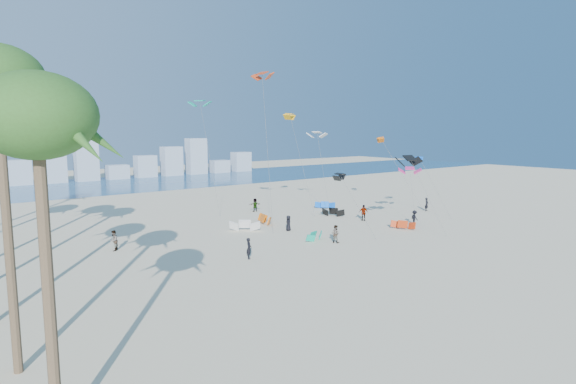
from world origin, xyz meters
TOP-DOWN VIEW (x-y plane):
  - ground at (0.00, 0.00)m, footprint 220.00×220.00m
  - ocean at (0.00, 72.00)m, footprint 220.00×220.00m
  - kitesurfer_near at (-4.51, 11.49)m, footprint 0.72×0.77m
  - kitesurfer_mid at (5.05, 11.32)m, footprint 0.88×0.99m
  - kitesurfers_far at (8.09, 20.55)m, footprint 39.94×18.79m
  - grounded_kites at (8.56, 20.26)m, footprint 18.88×17.98m
  - flying_kites at (13.27, 21.81)m, footprint 24.36×30.95m
  - distant_skyline at (-1.19, 82.00)m, footprint 85.00×3.00m

SIDE VIEW (x-z plane):
  - ground at x=0.00m, z-range 0.00..0.00m
  - ocean at x=0.00m, z-range 0.01..0.01m
  - grounded_kites at x=8.56m, z-range -0.05..0.99m
  - kitesurfer_mid at x=5.05m, z-range 0.00..1.69m
  - kitesurfers_far at x=8.09m, z-range -0.07..1.80m
  - kitesurfer_near at x=-4.51m, z-range 0.00..1.76m
  - distant_skyline at x=-1.19m, z-range -1.11..7.29m
  - flying_kites at x=13.27m, z-range 1.83..18.92m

